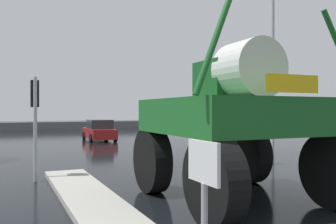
% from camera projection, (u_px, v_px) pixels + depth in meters
% --- Properties ---
extents(ground_plane, '(120.00, 120.00, 0.00)m').
position_uv_depth(ground_plane, '(106.00, 150.00, 20.16)').
color(ground_plane, black).
extents(median_island, '(1.27, 10.43, 0.15)m').
position_uv_depth(median_island, '(101.00, 211.00, 7.70)').
color(median_island, '#9E9B93').
rests_on(median_island, ground).
extents(lane_arrow_sign, '(0.07, 0.60, 1.74)m').
position_uv_depth(lane_arrow_sign, '(204.00, 193.00, 3.78)').
color(lane_arrow_sign, '#99999E').
rests_on(lane_arrow_sign, median_island).
extents(oversize_sprayer, '(4.39, 4.90, 4.56)m').
position_uv_depth(oversize_sprayer, '(236.00, 122.00, 8.95)').
color(oversize_sprayer, black).
rests_on(oversize_sprayer, ground).
extents(sedan_ahead, '(1.93, 4.13, 1.52)m').
position_uv_depth(sedan_ahead, '(99.00, 131.00, 26.48)').
color(sedan_ahead, maroon).
rests_on(sedan_ahead, ground).
extents(traffic_signal_near_left, '(0.24, 0.54, 3.25)m').
position_uv_depth(traffic_signal_near_left, '(35.00, 105.00, 11.38)').
color(traffic_signal_near_left, '#A8AAAF').
rests_on(traffic_signal_near_left, ground).
extents(traffic_signal_near_right, '(0.24, 0.54, 3.20)m').
position_uv_depth(traffic_signal_near_right, '(247.00, 107.00, 14.70)').
color(traffic_signal_near_right, '#A8AAAF').
rests_on(traffic_signal_near_right, ground).
extents(streetlight_near_right, '(2.14, 0.24, 9.26)m').
position_uv_depth(streetlight_near_right, '(275.00, 52.00, 18.26)').
color(streetlight_near_right, '#A8AAAF').
rests_on(streetlight_near_right, ground).
extents(roadside_barrier, '(25.19, 0.24, 0.90)m').
position_uv_depth(roadside_barrier, '(55.00, 126.00, 40.43)').
color(roadside_barrier, '#59595B').
rests_on(roadside_barrier, ground).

